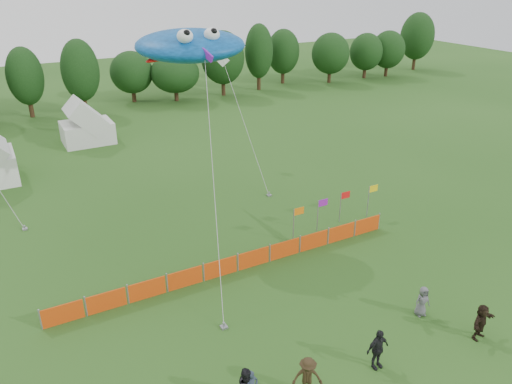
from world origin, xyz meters
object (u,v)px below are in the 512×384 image
spectator_d (378,349)px  spectator_f (481,322)px  spectator_e (422,301)px  spectator_c (307,378)px  stingray_kite (188,45)px  barrier_fence (237,263)px  tent_right (87,126)px

spectator_d → spectator_f: spectator_d is taller
spectator_e → spectator_f: bearing=-55.4°
spectator_c → stingray_kite: size_ratio=0.10×
spectator_c → spectator_d: bearing=25.6°
barrier_fence → spectator_d: size_ratio=10.72×
barrier_fence → spectator_e: spectator_e is taller
spectator_d → stingray_kite: (-1.27, 16.08, 10.10)m
spectator_e → stingray_kite: bearing=121.2°
spectator_c → spectator_d: size_ratio=0.97×
tent_right → spectator_d: size_ratio=2.45×
barrier_fence → spectator_e: bearing=-51.6°
barrier_fence → spectator_f: bearing=-54.7°
tent_right → spectator_f: tent_right is taller
barrier_fence → spectator_e: (5.96, -7.51, 0.27)m
spectator_f → spectator_d: bearing=160.2°
spectator_c → spectator_f: bearing=21.3°
spectator_c → stingray_kite: bearing=110.0°
tent_right → spectator_c: 35.04m
tent_right → spectator_e: bearing=-75.9°
spectator_c → spectator_f: (8.55, -0.92, -0.04)m
spectator_c → stingray_kite: stingray_kite is taller
spectator_c → spectator_e: (7.49, 1.48, -0.13)m
barrier_fence → stingray_kite: (0.55, 6.99, 10.53)m
barrier_fence → spectator_d: bearing=-78.7°
tent_right → stingray_kite: stingray_kite is taller
spectator_d → barrier_fence: bearing=101.4°
tent_right → stingray_kite: size_ratio=0.24×
spectator_c → spectator_d: spectator_d is taller
spectator_d → stingray_kite: bearing=94.6°
barrier_fence → spectator_c: 9.12m
spectator_c → stingray_kite: 19.03m
spectator_c → spectator_f: size_ratio=1.05×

